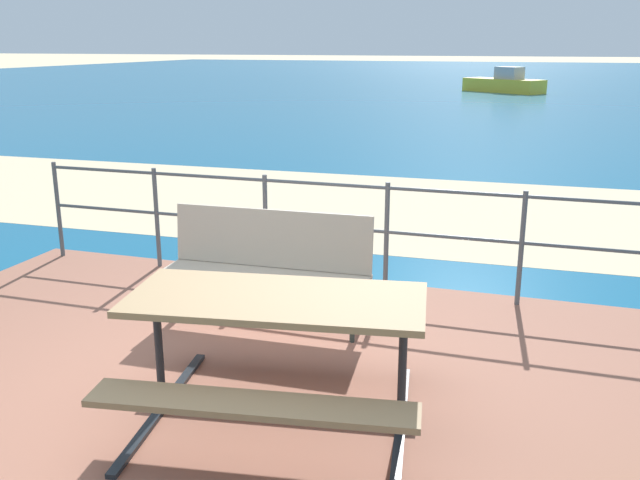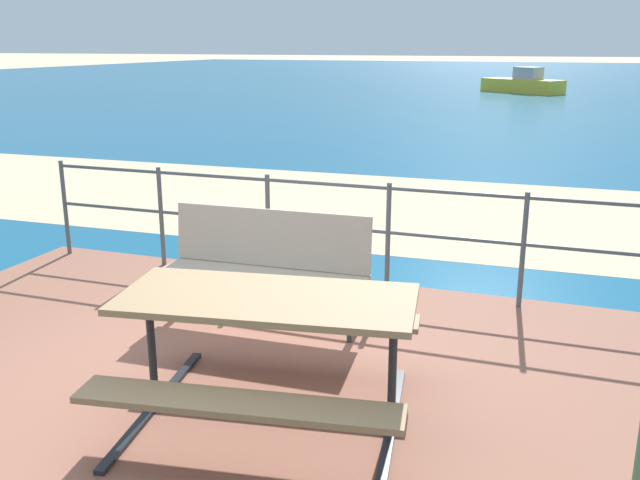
# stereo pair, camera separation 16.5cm
# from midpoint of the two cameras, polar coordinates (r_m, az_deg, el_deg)

# --- Properties ---
(ground_plane) EXTENTS (240.00, 240.00, 0.00)m
(ground_plane) POSITION_cam_midpoint_polar(r_m,az_deg,el_deg) (4.65, -8.41, -13.55)
(ground_plane) COLOR beige
(patio_paving) EXTENTS (6.40, 5.20, 0.06)m
(patio_paving) POSITION_cam_midpoint_polar(r_m,az_deg,el_deg) (4.64, -8.43, -13.23)
(patio_paving) COLOR #935B47
(patio_paving) RESTS_ON ground
(sea_water) EXTENTS (90.00, 90.00, 0.01)m
(sea_water) POSITION_cam_midpoint_polar(r_m,az_deg,el_deg) (43.66, 17.33, 12.18)
(sea_water) COLOR #145B84
(sea_water) RESTS_ON ground
(beach_strip) EXTENTS (54.09, 5.75, 0.01)m
(beach_strip) POSITION_cam_midpoint_polar(r_m,az_deg,el_deg) (9.93, 7.62, 2.53)
(beach_strip) COLOR beige
(beach_strip) RESTS_ON ground
(picnic_table) EXTENTS (1.92, 1.73, 0.80)m
(picnic_table) POSITION_cam_midpoint_polar(r_m,az_deg,el_deg) (4.13, -3.15, -7.13)
(picnic_table) COLOR #8C704C
(picnic_table) RESTS_ON patio_paving
(park_bench) EXTENTS (1.68, 0.48, 0.91)m
(park_bench) POSITION_cam_midpoint_polar(r_m,az_deg,el_deg) (5.64, -3.49, -1.48)
(park_bench) COLOR tan
(park_bench) RESTS_ON patio_paving
(railing_fence) EXTENTS (5.94, 0.04, 1.01)m
(railing_fence) POSITION_cam_midpoint_polar(r_m,az_deg,el_deg) (6.46, 1.25, 1.74)
(railing_fence) COLOR #4C5156
(railing_fence) RESTS_ON patio_paving
(boat_near) EXTENTS (4.14, 3.18, 1.17)m
(boat_near) POSITION_cam_midpoint_polar(r_m,az_deg,el_deg) (34.52, 16.24, 12.13)
(boat_near) COLOR yellow
(boat_near) RESTS_ON sea_water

